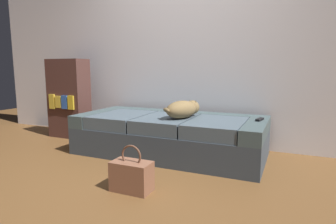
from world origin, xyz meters
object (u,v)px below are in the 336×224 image
(tv_remote, at_px, (260,119))
(couch, at_px, (170,135))
(bookshelf, at_px, (69,98))
(dog_tan, at_px, (183,109))
(handbag, at_px, (132,176))

(tv_remote, bearing_deg, couch, -162.54)
(tv_remote, xyz_separation_m, bookshelf, (-2.61, 0.09, 0.10))
(dog_tan, relative_size, bookshelf, 0.49)
(dog_tan, xyz_separation_m, handbag, (-0.06, -0.98, -0.41))
(couch, height_order, tv_remote, tv_remote)
(dog_tan, distance_m, bookshelf, 1.85)
(tv_remote, bearing_deg, handbag, -114.65)
(handbag, relative_size, bookshelf, 0.34)
(tv_remote, xyz_separation_m, handbag, (-0.84, -1.15, -0.33))
(handbag, xyz_separation_m, bookshelf, (-1.77, 1.24, 0.42))
(couch, xyz_separation_m, handbag, (0.12, -1.05, -0.09))
(couch, height_order, bookshelf, bookshelf)
(bookshelf, bearing_deg, dog_tan, -8.12)
(couch, xyz_separation_m, dog_tan, (0.19, -0.07, 0.32))
(handbag, bearing_deg, bookshelf, 144.89)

